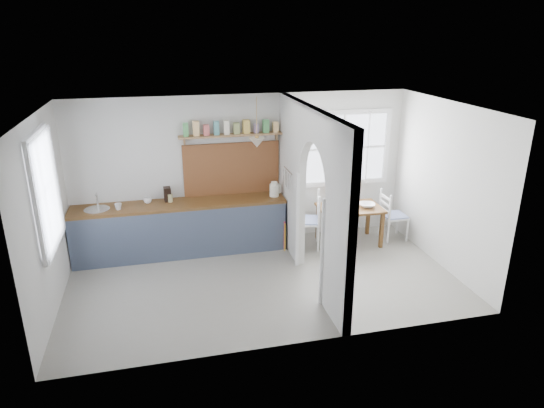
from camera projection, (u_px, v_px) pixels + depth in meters
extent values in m
cube|color=gray|center=(264.00, 281.00, 7.35)|extent=(5.80, 3.20, 0.01)
cube|color=silver|center=(263.00, 109.00, 6.46)|extent=(5.80, 3.20, 0.01)
cube|color=silver|center=(243.00, 170.00, 8.37)|extent=(5.80, 0.01, 2.60)
cube|color=silver|center=(294.00, 247.00, 5.44)|extent=(5.80, 0.01, 2.60)
cube|color=silver|center=(45.00, 218.00, 6.27)|extent=(0.01, 3.20, 2.60)
cube|color=silver|center=(445.00, 186.00, 7.54)|extent=(0.01, 3.20, 2.60)
cube|color=silver|center=(340.00, 228.00, 5.96)|extent=(0.12, 0.80, 2.60)
cube|color=silver|center=(292.00, 177.00, 7.97)|extent=(0.12, 1.20, 2.60)
cube|color=silver|center=(316.00, 148.00, 6.61)|extent=(0.12, 1.20, 1.05)
cube|color=#513317|center=(180.00, 204.00, 7.99)|extent=(3.50, 0.60, 0.05)
cube|color=#495062|center=(183.00, 236.00, 7.88)|extent=(3.50, 0.03, 0.85)
cube|color=black|center=(181.00, 228.00, 8.19)|extent=(3.46, 0.45, 0.85)
cylinder|color=silver|center=(97.00, 210.00, 7.70)|extent=(0.40, 0.40, 0.02)
cube|color=brown|center=(232.00, 169.00, 8.28)|extent=(1.65, 0.03, 0.90)
cube|color=#90623F|center=(232.00, 135.00, 8.00)|extent=(1.75, 0.20, 0.03)
cube|color=#3D8F46|center=(186.00, 131.00, 7.80)|extent=(0.09, 0.09, 0.18)
cube|color=#E1AD65|center=(196.00, 130.00, 7.84)|extent=(0.09, 0.09, 0.18)
cube|color=#B64C4A|center=(206.00, 130.00, 7.87)|extent=(0.09, 0.09, 0.18)
cube|color=teal|center=(216.00, 129.00, 7.91)|extent=(0.09, 0.09, 0.18)
cube|color=beige|center=(226.00, 129.00, 7.94)|extent=(0.09, 0.09, 0.18)
cube|color=olive|center=(236.00, 128.00, 7.98)|extent=(0.09, 0.09, 0.18)
cube|color=gold|center=(246.00, 128.00, 8.02)|extent=(0.09, 0.09, 0.18)
cube|color=slate|center=(256.00, 128.00, 8.05)|extent=(0.09, 0.09, 0.18)
cube|color=#3D8F46|center=(266.00, 127.00, 8.09)|extent=(0.09, 0.09, 0.18)
cube|color=#E1AD65|center=(275.00, 127.00, 8.13)|extent=(0.09, 0.09, 0.18)
cone|color=#EFE4CD|center=(257.00, 143.00, 7.79)|extent=(0.26, 0.26, 0.16)
cylinder|color=silver|center=(288.00, 171.00, 7.81)|extent=(0.02, 0.50, 0.02)
imported|color=white|center=(118.00, 207.00, 7.67)|extent=(0.12, 0.12, 0.10)
imported|color=white|center=(148.00, 200.00, 7.96)|extent=(0.14, 0.14, 0.10)
cube|color=black|center=(167.00, 194.00, 8.04)|extent=(0.12, 0.16, 0.24)
cylinder|color=tan|center=(170.00, 198.00, 8.01)|extent=(0.10, 0.10, 0.14)
cube|color=#D82856|center=(284.00, 235.00, 8.29)|extent=(0.02, 0.03, 0.50)
cube|color=gold|center=(285.00, 237.00, 8.26)|extent=(0.02, 0.03, 0.50)
imported|color=white|center=(367.00, 205.00, 8.43)|extent=(0.34, 0.34, 0.07)
imported|color=#396D42|center=(346.00, 207.00, 8.30)|extent=(0.13, 0.13, 0.10)
cylinder|color=black|center=(330.00, 208.00, 8.36)|extent=(0.23, 0.23, 0.02)
imported|color=#522E58|center=(347.00, 199.00, 8.59)|extent=(0.21, 0.21, 0.16)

